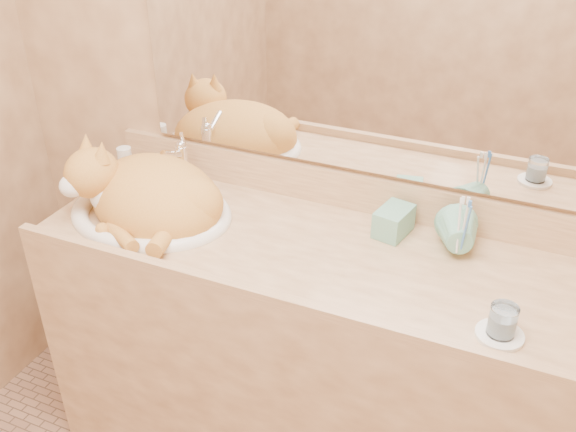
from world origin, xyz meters
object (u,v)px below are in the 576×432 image
at_px(soap_dispenser, 385,215).
at_px(water_glass, 503,321).
at_px(vanity_counter, 310,362).
at_px(toothbrush_cup, 460,245).
at_px(cat, 145,192).
at_px(sink_basin, 149,192).

distance_m(soap_dispenser, water_glass, 0.45).
xyz_separation_m(vanity_counter, toothbrush_cup, (0.38, 0.10, 0.48)).
height_order(cat, water_glass, cat).
xyz_separation_m(soap_dispenser, water_glass, (0.36, -0.27, -0.04)).
xyz_separation_m(soap_dispenser, toothbrush_cup, (0.21, -0.01, -0.03)).
distance_m(vanity_counter, toothbrush_cup, 0.62).
distance_m(vanity_counter, sink_basin, 0.73).
bearing_deg(soap_dispenser, sink_basin, -157.71).
bearing_deg(water_glass, toothbrush_cup, 119.49).
relative_size(cat, water_glass, 6.01).
distance_m(sink_basin, toothbrush_cup, 0.91).
bearing_deg(cat, sink_basin, 40.99).
relative_size(soap_dispenser, toothbrush_cup, 1.50).
relative_size(sink_basin, toothbrush_cup, 4.10).
bearing_deg(toothbrush_cup, sink_basin, -172.51).
bearing_deg(vanity_counter, cat, -177.43).
bearing_deg(cat, soap_dispenser, 29.43).
bearing_deg(toothbrush_cup, soap_dispenser, 176.52).
distance_m(vanity_counter, cat, 0.73).
bearing_deg(soap_dispenser, toothbrush_cup, 8.03).
relative_size(vanity_counter, cat, 3.51).
height_order(vanity_counter, water_glass, water_glass).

